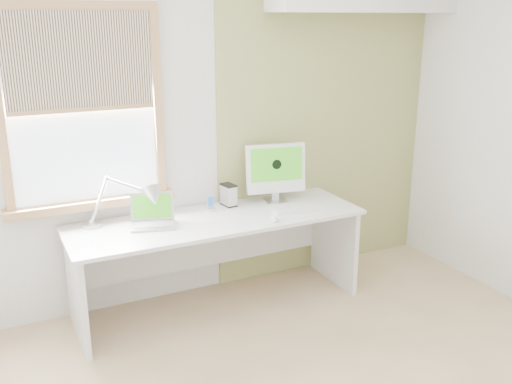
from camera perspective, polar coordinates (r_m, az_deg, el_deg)
room at (r=2.98m, az=8.98°, el=0.21°), size 4.04×3.54×2.64m
accent_wall at (r=4.93m, az=6.95°, el=6.97°), size 2.00×0.02×2.60m
window at (r=4.13m, az=-16.92°, el=7.87°), size 1.20×0.14×1.42m
desk at (r=4.36m, az=-4.16°, el=-4.76°), size 2.20×0.70×0.73m
desk_lamp at (r=4.11m, az=-11.37°, el=-0.71°), size 0.61×0.37×0.36m
laptop at (r=4.14m, az=-10.29°, el=-2.50°), size 0.37×0.32×0.22m
phone_dock at (r=4.39m, az=-4.58°, el=-1.41°), size 0.07×0.07×0.13m
external_drive at (r=4.48m, az=-2.77°, el=-0.30°), size 0.10×0.14×0.17m
imac at (r=4.54m, az=1.99°, el=2.25°), size 0.49×0.20×0.47m
keyboard at (r=4.39m, az=4.32°, el=-1.77°), size 0.42×0.16×0.02m
mouse at (r=4.16m, az=1.83°, el=-2.76°), size 0.08×0.10×0.03m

